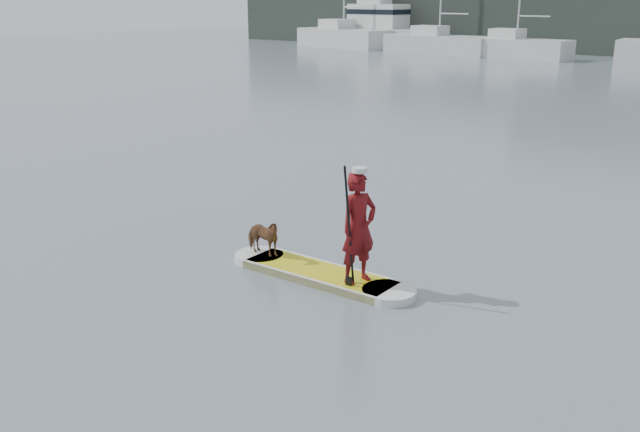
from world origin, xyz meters
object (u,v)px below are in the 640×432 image
Objects in this scene: paddleboard at (320,274)px; paddler at (359,228)px; dog at (262,237)px; sailboat_b at (438,42)px; sailboat_c at (515,47)px; motor_yacht_b at (382,27)px; sailboat_a at (343,36)px.

paddleboard is 1.13m from paddler.
sailboat_b reaches higher than dog.
sailboat_c reaches higher than paddler.
paddler is 46.17m from sailboat_b.
paddler is at bearing -52.56° from motor_yacht_b.
sailboat_c is at bearing 6.56° from sailboat_a.
paddler is 2.27× the size of dog.
sailboat_c is (16.15, -1.47, -0.13)m from sailboat_a.
paddler reaches higher than paddleboard.
dog is 0.08× the size of motor_yacht_b.
motor_yacht_b reaches higher than paddleboard.
paddler is at bearing -0.00° from paddleboard.
motor_yacht_b is at bearing 157.38° from sailboat_b.
sailboat_b is (-21.53, 40.85, -0.07)m from paddler.
paddleboard is at bearing 107.65° from paddler.
dog reaches higher than paddleboard.
motor_yacht_b is (-7.41, 3.56, 0.78)m from sailboat_b.
paddleboard is 4.52× the size of dog.
sailboat_c is at bearing 1.58° from sailboat_b.
paddler is 53.01m from motor_yacht_b.
sailboat_b is (-20.83, 40.86, 0.82)m from paddleboard.
dog is 51.54m from sailboat_a.
dog is 52.06m from motor_yacht_b.
sailboat_a reaches higher than paddleboard.
dog is (-1.17, -0.03, 0.37)m from paddleboard.
dog is at bearing -54.31° from motor_yacht_b.
paddleboard is 52.20m from sailboat_a.
sailboat_a is at bearing 124.53° from paddleboard.
sailboat_c is at bearing 36.70° from paddler.
motor_yacht_b is (2.50, 2.25, 0.73)m from sailboat_a.
motor_yacht_b is (-27.07, 44.46, 1.23)m from dog.
dog is at bearing -43.21° from sailboat_a.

